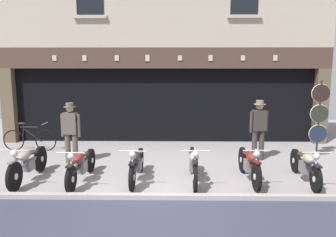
% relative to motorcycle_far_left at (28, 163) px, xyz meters
% --- Properties ---
extents(ground, '(23.34, 22.00, 0.18)m').
position_rel_motorcycle_far_left_xyz_m(ground, '(3.14, -2.12, -0.47)').
color(ground, gray).
extents(shop_facade, '(11.64, 4.42, 6.87)m').
position_rel_motorcycle_far_left_xyz_m(shop_facade, '(3.14, 5.83, 1.38)').
color(shop_facade, black).
rests_on(shop_facade, ground).
extents(motorcycle_far_left, '(0.62, 2.05, 0.93)m').
position_rel_motorcycle_far_left_xyz_m(motorcycle_far_left, '(0.00, 0.00, 0.00)').
color(motorcycle_far_left, black).
rests_on(motorcycle_far_left, ground).
extents(motorcycle_left, '(0.62, 2.06, 0.90)m').
position_rel_motorcycle_far_left_xyz_m(motorcycle_left, '(1.29, -0.06, -0.02)').
color(motorcycle_left, black).
rests_on(motorcycle_left, ground).
extents(motorcycle_center_left, '(0.62, 1.98, 0.90)m').
position_rel_motorcycle_far_left_xyz_m(motorcycle_center_left, '(2.60, 0.04, -0.02)').
color(motorcycle_center_left, black).
rests_on(motorcycle_center_left, ground).
extents(motorcycle_center, '(0.62, 2.02, 0.94)m').
position_rel_motorcycle_far_left_xyz_m(motorcycle_center, '(3.96, -0.03, 0.00)').
color(motorcycle_center, black).
rests_on(motorcycle_center, ground).
extents(motorcycle_center_right, '(0.62, 1.98, 0.93)m').
position_rel_motorcycle_far_left_xyz_m(motorcycle_center_right, '(5.29, 0.05, -0.00)').
color(motorcycle_center_right, black).
rests_on(motorcycle_center_right, ground).
extents(motorcycle_right, '(0.62, 2.03, 0.89)m').
position_rel_motorcycle_far_left_xyz_m(motorcycle_right, '(6.61, 0.02, -0.02)').
color(motorcycle_right, black).
rests_on(motorcycle_right, ground).
extents(salesman_left, '(0.56, 0.34, 1.71)m').
position_rel_motorcycle_far_left_xyz_m(salesman_left, '(0.62, 1.45, 0.52)').
color(salesman_left, brown).
rests_on(salesman_left, ground).
extents(shopkeeper_center, '(0.55, 0.35, 1.75)m').
position_rel_motorcycle_far_left_xyz_m(shopkeeper_center, '(5.93, 1.85, 0.54)').
color(shopkeeper_center, '#38332D').
rests_on(shopkeeper_center, ground).
extents(tyre_sign_pole, '(0.55, 0.06, 2.29)m').
position_rel_motorcycle_far_left_xyz_m(tyre_sign_pole, '(7.78, 2.20, 0.86)').
color(tyre_sign_pole, '#232328').
rests_on(tyre_sign_pole, ground).
extents(advert_board_near, '(0.66, 0.03, 0.95)m').
position_rel_motorcycle_far_left_xyz_m(advert_board_near, '(1.25, 4.26, 1.28)').
color(advert_board_near, beige).
extents(advert_board_far, '(0.78, 0.03, 1.01)m').
position_rel_motorcycle_far_left_xyz_m(advert_board_far, '(-0.04, 4.26, 1.22)').
color(advert_board_far, beige).
extents(leaning_bicycle, '(1.73, 0.50, 0.93)m').
position_rel_motorcycle_far_left_xyz_m(leaning_bicycle, '(-1.15, 2.83, -0.06)').
color(leaning_bicycle, black).
rests_on(leaning_bicycle, ground).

